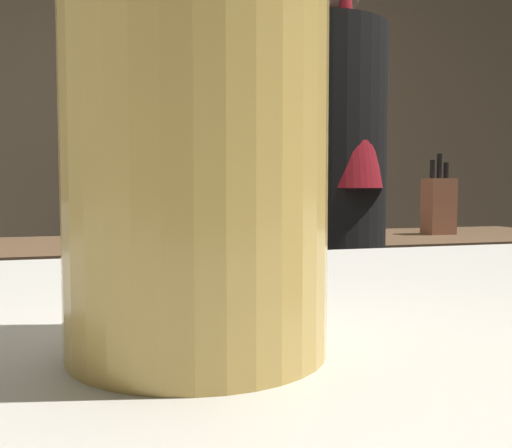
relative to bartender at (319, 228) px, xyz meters
name	(u,v)px	position (x,y,z in m)	size (l,w,h in m)	color
wall_back	(140,141)	(-0.26, 2.05, 0.36)	(5.20, 0.10, 2.70)	brown
prep_counter	(290,374)	(0.09, 0.46, -0.53)	(2.10, 0.60, 0.92)	brown
back_shelf	(192,272)	(-0.02, 1.77, -0.37)	(0.80, 0.36, 1.25)	#313B3B
bartender	(319,228)	(0.00, 0.00, 0.00)	(0.50, 0.55, 1.70)	#283139
knife_block	(439,205)	(0.65, 0.47, 0.04)	(0.10, 0.08, 0.29)	#965B42
mixing_bowl	(173,231)	(-0.30, 0.48, -0.04)	(0.22, 0.22, 0.06)	slate
chefs_knife	(350,237)	(0.28, 0.41, -0.06)	(0.24, 0.03, 0.01)	silver
pint_glass_near	(196,124)	(-0.53, -1.19, 0.13)	(0.08, 0.08, 0.14)	#DCB35A
bottle_soy	(221,141)	(0.16, 1.83, 0.35)	(0.07, 0.07, 0.25)	#CDC978
bottle_hot_sauce	(191,143)	(-0.03, 1.68, 0.33)	(0.06, 0.06, 0.18)	#4C842A
bottle_olive_oil	(138,144)	(-0.30, 1.75, 0.32)	(0.06, 0.06, 0.17)	#2A5492
bottle_vinegar	(184,139)	(-0.06, 1.77, 0.36)	(0.07, 0.07, 0.26)	#3A5CA0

